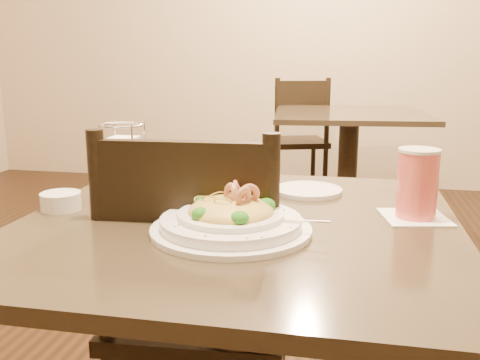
% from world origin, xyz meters
% --- Properties ---
extents(main_table, '(0.90, 0.90, 0.74)m').
position_xyz_m(main_table, '(0.00, 0.00, 0.51)').
color(main_table, black).
rests_on(main_table, ground).
extents(background_table, '(0.98, 0.98, 0.74)m').
position_xyz_m(background_table, '(0.23, 2.29, 0.51)').
color(background_table, black).
rests_on(background_table, ground).
extents(dining_chair_near, '(0.44, 0.44, 0.93)m').
position_xyz_m(dining_chair_near, '(-0.12, 0.09, 0.50)').
color(dining_chair_near, black).
rests_on(dining_chair_near, ground).
extents(dining_chair_far, '(0.53, 0.53, 0.93)m').
position_xyz_m(dining_chair_far, '(-0.14, 2.86, 0.50)').
color(dining_chair_far, black).
rests_on(dining_chair_far, ground).
extents(pasta_bowl, '(0.35, 0.31, 0.10)m').
position_xyz_m(pasta_bowl, '(0.00, -0.09, 0.77)').
color(pasta_bowl, white).
rests_on(pasta_bowl, main_table).
extents(drink_glass, '(0.15, 0.15, 0.15)m').
position_xyz_m(drink_glass, '(0.36, 0.08, 0.82)').
color(drink_glass, white).
rests_on(drink_glass, main_table).
extents(bread_basket, '(0.24, 0.20, 0.06)m').
position_xyz_m(bread_basket, '(-0.08, 0.18, 0.76)').
color(bread_basket, black).
rests_on(bread_basket, main_table).
extents(napkin_caddy, '(0.11, 0.11, 0.17)m').
position_xyz_m(napkin_caddy, '(-0.33, 0.20, 0.82)').
color(napkin_caddy, silver).
rests_on(napkin_caddy, main_table).
extents(side_plate, '(0.19, 0.19, 0.01)m').
position_xyz_m(side_plate, '(0.13, 0.26, 0.75)').
color(side_plate, white).
rests_on(side_plate, main_table).
extents(butter_ramekin, '(0.09, 0.09, 0.04)m').
position_xyz_m(butter_ramekin, '(-0.40, -0.00, 0.76)').
color(butter_ramekin, white).
rests_on(butter_ramekin, main_table).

